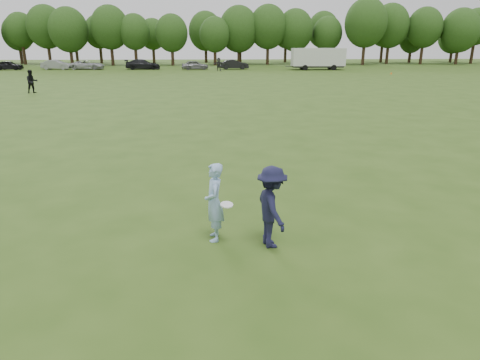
{
  "coord_description": "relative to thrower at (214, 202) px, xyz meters",
  "views": [
    {
      "loc": [
        -1.41,
        -8.24,
        4.17
      ],
      "look_at": [
        -0.91,
        1.2,
        1.1
      ],
      "focal_mm": 32.0,
      "sensor_mm": 36.0,
      "label": 1
    }
  ],
  "objects": [
    {
      "name": "ground",
      "position": [
        1.51,
        -0.39,
        -0.87
      ],
      "size": [
        200.0,
        200.0,
        0.0
      ],
      "primitive_type": "plane",
      "color": "#2E4B15",
      "rests_on": "ground"
    },
    {
      "name": "thrower",
      "position": [
        0.0,
        0.0,
        0.0
      ],
      "size": [
        0.45,
        0.66,
        1.73
      ],
      "primitive_type": "imported",
      "rotation": [
        0.0,
        0.0,
        -1.51
      ],
      "color": "#92B6E2",
      "rests_on": "ground"
    },
    {
      "name": "defender",
      "position": [
        1.2,
        -0.37,
        0.01
      ],
      "size": [
        0.89,
        1.25,
        1.76
      ],
      "primitive_type": "imported",
      "rotation": [
        0.0,
        0.0,
        1.79
      ],
      "color": "#171833",
      "rests_on": "ground"
    },
    {
      "name": "player_far_a",
      "position": [
        -15.41,
        28.9,
        0.09
      ],
      "size": [
        1.18,
        1.13,
        1.91
      ],
      "primitive_type": "imported",
      "rotation": [
        0.0,
        0.0,
        0.62
      ],
      "color": "black",
      "rests_on": "ground"
    },
    {
      "name": "player_far_d",
      "position": [
        0.47,
        56.73,
        0.08
      ],
      "size": [
        1.83,
        0.84,
        1.9
      ],
      "primitive_type": "imported",
      "rotation": [
        0.0,
        0.0,
        0.16
      ],
      "color": "#2A2A2A",
      "rests_on": "ground"
    },
    {
      "name": "car_a",
      "position": [
        -31.62,
        60.74,
        -0.18
      ],
      "size": [
        4.12,
        1.82,
        1.38
      ],
      "primitive_type": "imported",
      "rotation": [
        0.0,
        0.0,
        1.52
      ],
      "color": "black",
      "rests_on": "ground"
    },
    {
      "name": "car_b",
      "position": [
        -24.57,
        61.0,
        -0.14
      ],
      "size": [
        4.57,
        1.99,
        1.46
      ],
      "primitive_type": "imported",
      "rotation": [
        0.0,
        0.0,
        1.47
      ],
      "color": "gray",
      "rests_on": "ground"
    },
    {
      "name": "car_c",
      "position": [
        -19.81,
        61.07,
        -0.17
      ],
      "size": [
        5.19,
        2.76,
        1.39
      ],
      "primitive_type": "imported",
      "rotation": [
        0.0,
        0.0,
        1.48
      ],
      "color": "#B0B0B5",
      "rests_on": "ground"
    },
    {
      "name": "car_d",
      "position": [
        -11.33,
        60.77,
        -0.1
      ],
      "size": [
        5.42,
        2.51,
        1.53
      ],
      "primitive_type": "imported",
      "rotation": [
        0.0,
        0.0,
        1.64
      ],
      "color": "black",
      "rests_on": "ground"
    },
    {
      "name": "car_e",
      "position": [
        -3.2,
        59.73,
        -0.17
      ],
      "size": [
        4.28,
        2.14,
        1.4
      ],
      "primitive_type": "imported",
      "rotation": [
        0.0,
        0.0,
        1.69
      ],
      "color": "slate",
      "rests_on": "ground"
    },
    {
      "name": "car_f",
      "position": [
        2.88,
        60.41,
        -0.13
      ],
      "size": [
        4.59,
        2.0,
        1.47
      ],
      "primitive_type": "imported",
      "rotation": [
        0.0,
        0.0,
        1.67
      ],
      "color": "black",
      "rests_on": "ground"
    },
    {
      "name": "field_cone",
      "position": [
        23.36,
        48.7,
        -0.72
      ],
      "size": [
        0.28,
        0.28,
        0.3
      ],
      "primitive_type": "cone",
      "color": "#DF580B",
      "rests_on": "ground"
    },
    {
      "name": "disc_in_play",
      "position": [
        0.26,
        -0.31,
        0.06
      ],
      "size": [
        0.28,
        0.28,
        0.09
      ],
      "color": "white",
      "rests_on": "ground"
    },
    {
      "name": "cargo_trailer",
      "position": [
        15.66,
        58.5,
        0.91
      ],
      "size": [
        9.0,
        2.75,
        3.2
      ],
      "color": "silver",
      "rests_on": "ground"
    },
    {
      "name": "treeline",
      "position": [
        4.32,
        76.51,
        5.39
      ],
      "size": [
        130.35,
        18.39,
        11.74
      ],
      "color": "#332114",
      "rests_on": "ground"
    }
  ]
}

